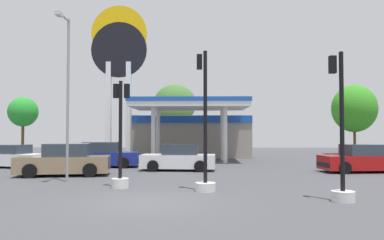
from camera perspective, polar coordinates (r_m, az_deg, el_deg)
name	(u,v)px	position (r m, az deg, el deg)	size (l,w,h in m)	color
ground_plane	(148,202)	(12.33, -6.64, -12.15)	(90.00, 90.00, 0.00)	#47474C
gas_station	(191,134)	(34.87, -0.10, -2.05)	(10.49, 12.89, 4.72)	gray
station_pole_sign	(119,60)	(32.77, -10.93, 8.86)	(4.68, 0.56, 12.92)	white
car_0	(65,161)	(20.62, -18.62, -5.87)	(4.83, 2.65, 1.64)	black
car_1	(179,158)	(22.22, -2.02, -5.80)	(4.40, 2.18, 1.54)	black
car_2	(361,160)	(23.21, 24.05, -5.46)	(4.48, 2.31, 1.55)	black
car_3	(13,157)	(26.57, -25.29, -5.08)	(4.34, 2.70, 1.45)	black
car_4	(103,156)	(24.99, -13.22, -5.25)	(4.62, 2.33, 1.61)	black
traffic_signal_0	(205,152)	(14.28, 1.93, -4.83)	(0.76, 0.76, 5.29)	silver
traffic_signal_1	(121,151)	(15.43, -10.70, -4.64)	(0.69, 0.70, 4.27)	silver
traffic_signal_2	(341,159)	(13.07, 21.56, -5.51)	(0.73, 0.73, 4.80)	silver
tree_0	(23,112)	(42.35, -24.07, 1.10)	(2.97, 2.97, 5.86)	brown
tree_1	(175,104)	(38.78, -2.59, 2.42)	(4.35, 4.35, 7.14)	brown
tree_2	(354,109)	(41.47, 23.22, 1.60)	(4.41, 4.41, 7.04)	brown
corner_streetlamp	(66,83)	(17.88, -18.36, 5.24)	(0.24, 1.48, 7.37)	gray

